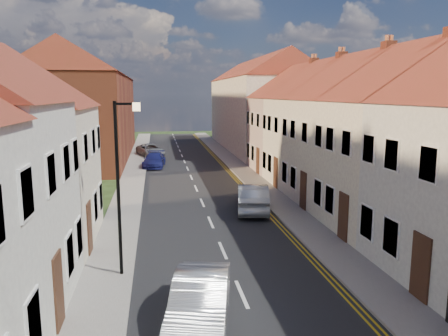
{
  "coord_description": "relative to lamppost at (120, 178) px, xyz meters",
  "views": [
    {
      "loc": [
        -2.57,
        5.15,
        6.35
      ],
      "look_at": [
        1.04,
        28.33,
        2.35
      ],
      "focal_mm": 35.0,
      "sensor_mm": 36.0,
      "label": 1
    }
  ],
  "objects": [
    {
      "name": "block_right_far",
      "position": [
        13.11,
        35.0,
        1.76
      ],
      "size": [
        8.3,
        24.2,
        10.5
      ],
      "color": "#C1B1A2",
      "rests_on": "ground"
    },
    {
      "name": "car_mid",
      "position": [
        2.31,
        -3.68,
        -2.83
      ],
      "size": [
        2.34,
        4.54,
        1.43
      ],
      "primitive_type": "imported",
      "rotation": [
        0.0,
        0.0,
        -0.2
      ],
      "color": "#ADAEB5",
      "rests_on": "ground"
    },
    {
      "name": "cottage_r_pink",
      "position": [
        13.11,
        8.9,
        0.94
      ],
      "size": [
        8.3,
        6.0,
        9.0
      ],
      "color": "#C1B1A2",
      "rests_on": "ground"
    },
    {
      "name": "road",
      "position": [
        3.81,
        10.0,
        -3.53
      ],
      "size": [
        7.0,
        90.0,
        0.02
      ],
      "primitive_type": "cube",
      "color": "black",
      "rests_on": "ground"
    },
    {
      "name": "car_mid_b",
      "position": [
        6.36,
        7.81,
        -2.78
      ],
      "size": [
        2.43,
        4.83,
        1.52
      ],
      "primitive_type": "imported",
      "rotation": [
        0.0,
        0.0,
        2.96
      ],
      "color": "#969A9D",
      "rests_on": "ground"
    },
    {
      "name": "cottage_r_white_far",
      "position": [
        13.11,
        14.3,
        0.94
      ],
      "size": [
        8.3,
        5.2,
        9.0
      ],
      "color": "#C1B1A2",
      "rests_on": "ground"
    },
    {
      "name": "block_left_far",
      "position": [
        -5.49,
        30.0,
        1.76
      ],
      "size": [
        8.3,
        24.2,
        10.5
      ],
      "color": "brown",
      "rests_on": "ground"
    },
    {
      "name": "pavement_right",
      "position": [
        8.21,
        10.0,
        -3.48
      ],
      "size": [
        1.8,
        90.0,
        0.12
      ],
      "primitive_type": "cube",
      "color": "#AFA59F",
      "rests_on": "ground"
    },
    {
      "name": "cottage_r_cream_far",
      "position": [
        13.11,
        19.7,
        0.94
      ],
      "size": [
        8.3,
        6.0,
        9.0
      ],
      "color": "#C3A89A",
      "rests_on": "ground"
    },
    {
      "name": "car_distant",
      "position": [
        0.61,
        30.35,
        -2.91
      ],
      "size": [
        3.32,
        4.91,
        1.25
      ],
      "primitive_type": "imported",
      "rotation": [
        0.0,
        0.0,
        0.3
      ],
      "color": "gray",
      "rests_on": "ground"
    },
    {
      "name": "cottage_r_cream_mid",
      "position": [
        13.11,
        3.5,
        0.94
      ],
      "size": [
        8.3,
        5.2,
        9.0
      ],
      "color": "#C1B1A2",
      "rests_on": "ground"
    },
    {
      "name": "car_far",
      "position": [
        1.0,
        23.36,
        -2.92
      ],
      "size": [
        2.19,
        4.45,
        1.24
      ],
      "primitive_type": "imported",
      "rotation": [
        0.0,
        0.0,
        -0.11
      ],
      "color": "navy",
      "rests_on": "ground"
    },
    {
      "name": "lamppost",
      "position": [
        0.0,
        0.0,
        0.0
      ],
      "size": [
        0.88,
        0.15,
        6.0
      ],
      "color": "black",
      "rests_on": "pavement_left"
    },
    {
      "name": "pavement_left",
      "position": [
        -0.59,
        10.0,
        -3.48
      ],
      "size": [
        1.8,
        90.0,
        0.12
      ],
      "primitive_type": "cube",
      "color": "#AFA59F",
      "rests_on": "ground"
    }
  ]
}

